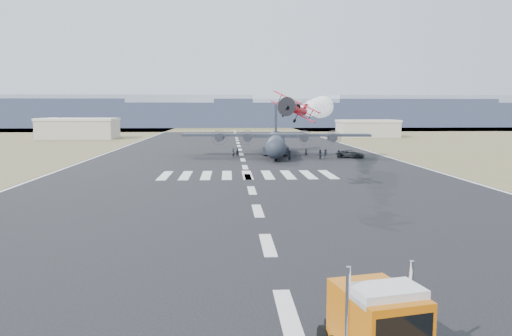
{
  "coord_description": "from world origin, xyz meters",
  "views": [
    {
      "loc": [
        -2.76,
        -22.55,
        9.61
      ],
      "look_at": [
        -0.12,
        24.88,
        4.0
      ],
      "focal_mm": 35.0,
      "sensor_mm": 36.0,
      "label": 1
    }
  ],
  "objects": [
    {
      "name": "ground",
      "position": [
        0.0,
        0.0,
        0.0
      ],
      "size": [
        500.0,
        500.0,
        0.0
      ],
      "primitive_type": "plane",
      "color": "black",
      "rests_on": "ground"
    },
    {
      "name": "scrub_far",
      "position": [
        0.0,
        230.0,
        0.0
      ],
      "size": [
        500.0,
        80.0,
        0.0
      ],
      "primitive_type": "cube",
      "color": "olive",
      "rests_on": "ground"
    },
    {
      "name": "runway_markings",
      "position": [
        0.0,
        60.0,
        0.01
      ],
      "size": [
        60.0,
        260.0,
        0.01
      ],
      "primitive_type": null,
      "color": "silver",
      "rests_on": "ground"
    },
    {
      "name": "ridge_seg_c",
      "position": [
        -65.0,
        260.0,
        8.5
      ],
      "size": [
        150.0,
        50.0,
        17.0
      ],
      "primitive_type": "cube",
      "color": "#808CA3",
      "rests_on": "ground"
    },
    {
      "name": "ridge_seg_d",
      "position": [
        0.0,
        260.0,
        6.5
      ],
      "size": [
        150.0,
        50.0,
        13.0
      ],
      "primitive_type": "cube",
      "color": "#808CA3",
      "rests_on": "ground"
    },
    {
      "name": "ridge_seg_e",
      "position": [
        65.0,
        260.0,
        7.5
      ],
      "size": [
        150.0,
        50.0,
        15.0
      ],
      "primitive_type": "cube",
      "color": "#808CA3",
      "rests_on": "ground"
    },
    {
      "name": "ridge_seg_f",
      "position": [
        130.0,
        260.0,
        8.5
      ],
      "size": [
        150.0,
        50.0,
        17.0
      ],
      "primitive_type": "cube",
      "color": "#808CA3",
      "rests_on": "ground"
    },
    {
      "name": "hangar_left",
      "position": [
        -52.0,
        145.0,
        3.41
      ],
      "size": [
        24.5,
        14.5,
        6.7
      ],
      "color": "#A39D91",
      "rests_on": "ground"
    },
    {
      "name": "hangar_right",
      "position": [
        46.0,
        150.0,
        3.01
      ],
      "size": [
        20.5,
        12.5,
        5.9
      ],
      "color": "#A39D91",
      "rests_on": "ground"
    },
    {
      "name": "semi_truck",
      "position": [
        2.72,
        -6.05,
        1.71
      ],
      "size": [
        3.89,
        7.92,
        3.48
      ],
      "rotation": [
        0.0,
        0.0,
        0.21
      ],
      "color": "black",
      "rests_on": "ground"
    },
    {
      "name": "aerobatic_biplane",
      "position": [
        5.06,
        35.32,
        9.66
      ],
      "size": [
        5.71,
        5.76,
        3.83
      ],
      "rotation": [
        0.0,
        0.43,
        -0.28
      ],
      "color": "red"
    },
    {
      "name": "smoke_trail",
      "position": [
        12.48,
        61.51,
        9.9
      ],
      "size": [
        10.76,
        32.19,
        3.88
      ],
      "rotation": [
        0.0,
        0.0,
        -0.28
      ],
      "color": "white"
    },
    {
      "name": "transport_aircraft",
      "position": [
        7.23,
        81.82,
        2.88
      ],
      "size": [
        38.71,
        31.81,
        11.16
      ],
      "rotation": [
        0.0,
        0.0,
        -0.1
      ],
      "color": "black",
      "rests_on": "ground"
    },
    {
      "name": "support_vehicle",
      "position": [
        21.49,
        74.77,
        0.76
      ],
      "size": [
        5.98,
        4.34,
        1.51
      ],
      "primitive_type": "imported",
      "rotation": [
        0.0,
        0.0,
        1.19
      ],
      "color": "black",
      "rests_on": "ground"
    },
    {
      "name": "crew_a",
      "position": [
        -1.74,
        77.33,
        0.92
      ],
      "size": [
        0.86,
        0.87,
        1.84
      ],
      "primitive_type": "imported",
      "rotation": [
        0.0,
        0.0,
        2.32
      ],
      "color": "black",
      "rests_on": "ground"
    },
    {
      "name": "crew_b",
      "position": [
        -0.95,
        78.21,
        0.86
      ],
      "size": [
        0.95,
        0.74,
        1.72
      ],
      "primitive_type": "imported",
      "rotation": [
        0.0,
        0.0,
        2.85
      ],
      "color": "black",
      "rests_on": "ground"
    },
    {
      "name": "crew_c",
      "position": [
        16.36,
        74.39,
        0.91
      ],
      "size": [
        1.22,
        0.64,
        1.82
      ],
      "primitive_type": "imported",
      "rotation": [
        0.0,
        0.0,
        0.08
      ],
      "color": "black",
      "rests_on": "ground"
    },
    {
      "name": "crew_d",
      "position": [
        5.81,
        78.44,
        0.79
      ],
      "size": [
        0.96,
        1.02,
        1.59
      ],
      "primitive_type": "imported",
      "rotation": [
        0.0,
        0.0,
        2.26
      ],
      "color": "black",
      "rests_on": "ground"
    },
    {
      "name": "crew_e",
      "position": [
        8.99,
        72.09,
        0.9
      ],
      "size": [
        0.85,
        1.03,
        1.81
      ],
      "primitive_type": "imported",
      "rotation": [
        0.0,
        0.0,
        4.31
      ],
      "color": "black",
      "rests_on": "ground"
    },
    {
      "name": "crew_f",
      "position": [
        18.88,
        73.86,
        0.85
      ],
      "size": [
        1.64,
        0.87,
        1.69
      ],
      "primitive_type": "imported",
      "rotation": [
        0.0,
        0.0,
        2.9
      ],
      "color": "black",
      "rests_on": "ground"
    },
    {
      "name": "crew_g",
      "position": [
        13.13,
        78.38,
        0.81
      ],
      "size": [
        0.62,
        0.53,
        1.61
      ],
      "primitive_type": "imported",
      "rotation": [
        0.0,
        0.0,
        0.08
      ],
      "color": "black",
      "rests_on": "ground"
    },
    {
      "name": "crew_h",
      "position": [
        14.93,
        72.53,
        0.94
      ],
      "size": [
        0.85,
        1.06,
        1.89
      ],
      "primitive_type": "imported",
      "rotation": [
        0.0,
        0.0,
        5.07
      ],
      "color": "black",
      "rests_on": "ground"
    }
  ]
}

